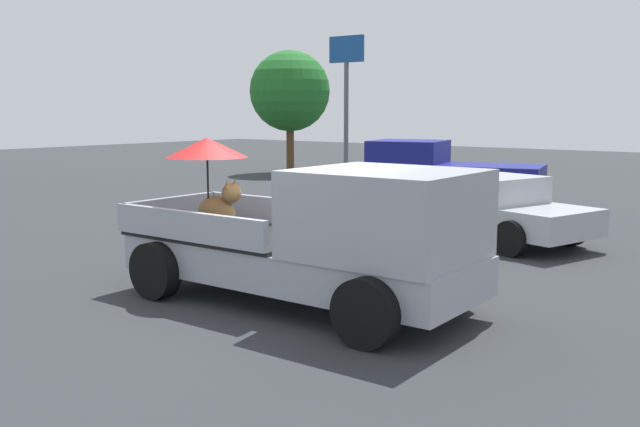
# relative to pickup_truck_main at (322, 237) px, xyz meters

# --- Properties ---
(ground_plane) EXTENTS (80.00, 80.00, 0.00)m
(ground_plane) POSITION_rel_pickup_truck_main_xyz_m (-0.43, 0.00, -0.96)
(ground_plane) COLOR #2D3033
(pickup_truck_main) EXTENTS (5.09, 2.32, 2.23)m
(pickup_truck_main) POSITION_rel_pickup_truck_main_xyz_m (0.00, 0.00, 0.00)
(pickup_truck_main) COLOR black
(pickup_truck_main) RESTS_ON ground
(pickup_truck_red) EXTENTS (5.08, 3.01, 1.80)m
(pickup_truck_red) POSITION_rel_pickup_truck_main_xyz_m (-3.38, 9.77, -0.09)
(pickup_truck_red) COLOR black
(pickup_truck_red) RESTS_ON ground
(parked_sedan_far) EXTENTS (4.62, 2.91, 1.33)m
(parked_sedan_far) POSITION_rel_pickup_truck_main_xyz_m (-0.44, 6.01, -0.22)
(parked_sedan_far) COLOR black
(parked_sedan_far) RESTS_ON ground
(motel_sign) EXTENTS (1.40, 0.16, 5.16)m
(motel_sign) POSITION_rel_pickup_truck_main_xyz_m (-9.00, 13.12, 2.66)
(motel_sign) COLOR #59595B
(motel_sign) RESTS_ON ground
(tree_by_lot) EXTENTS (3.32, 3.32, 5.06)m
(tree_by_lot) POSITION_rel_pickup_truck_main_xyz_m (-13.51, 15.42, 2.42)
(tree_by_lot) COLOR brown
(tree_by_lot) RESTS_ON ground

